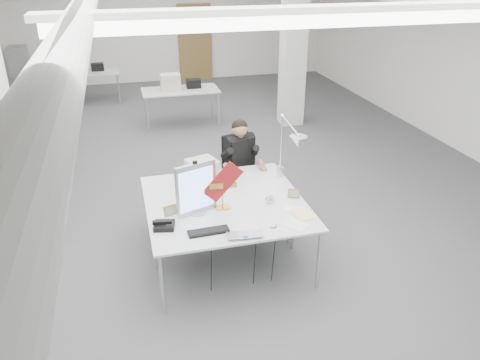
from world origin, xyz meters
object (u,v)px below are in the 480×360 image
object	(u,v)px
desk_main	(234,222)
seated_person	(240,151)
monitor	(196,189)
laptop	(246,238)
desk_phone	(164,226)
beige_monitor	(203,172)
bankers_lamp	(223,193)
office_chair	(239,176)
architect_lamp	(288,152)

from	to	relation	value
desk_main	seated_person	size ratio (longest dim) A/B	2.14
monitor	laptop	size ratio (longest dim) A/B	1.60
desk_phone	beige_monitor	size ratio (longest dim) A/B	0.63
bankers_lamp	beige_monitor	size ratio (longest dim) A/B	1.10
seated_person	laptop	distance (m)	1.99
seated_person	laptop	xyz separation A→B (m)	(-0.44, -1.94, -0.13)
office_chair	bankers_lamp	size ratio (longest dim) A/B	2.70
desk_main	architect_lamp	size ratio (longest dim) A/B	2.14
desk_main	laptop	bearing A→B (deg)	-86.43
architect_lamp	bankers_lamp	bearing A→B (deg)	-172.17
office_chair	beige_monitor	distance (m)	0.99
office_chair	beige_monitor	bearing A→B (deg)	-153.78
desk_main	laptop	size ratio (longest dim) A/B	4.90
laptop	desk_phone	distance (m)	0.88
architect_lamp	desk_main	bearing A→B (deg)	-156.53
bankers_lamp	desk_phone	bearing A→B (deg)	-155.44
bankers_lamp	beige_monitor	xyz separation A→B (m)	(-0.11, 0.65, -0.03)
desk_main	monitor	bearing A→B (deg)	141.90
laptop	bankers_lamp	size ratio (longest dim) A/B	0.99
office_chair	desk_phone	distance (m)	1.99
monitor	desk_phone	bearing A→B (deg)	-168.02
desk_phone	architect_lamp	bearing A→B (deg)	34.98
seated_person	desk_main	bearing A→B (deg)	-126.21
desk_main	architect_lamp	xyz separation A→B (m)	(0.85, 0.71, 0.43)
monitor	beige_monitor	distance (m)	0.72
bankers_lamp	desk_main	bearing A→B (deg)	-75.42
desk_main	seated_person	distance (m)	1.62
office_chair	architect_lamp	world-z (taller)	architect_lamp
laptop	architect_lamp	bearing A→B (deg)	57.93
seated_person	bankers_lamp	size ratio (longest dim) A/B	2.28
beige_monitor	architect_lamp	bearing A→B (deg)	-31.36
desk_main	beige_monitor	xyz separation A→B (m)	(-0.16, 0.95, 0.17)
laptop	bankers_lamp	bearing A→B (deg)	101.74
beige_monitor	office_chair	bearing A→B (deg)	28.06
seated_person	beige_monitor	bearing A→B (deg)	-156.09
office_chair	seated_person	xyz separation A→B (m)	(-0.00, -0.05, 0.40)
laptop	bankers_lamp	xyz separation A→B (m)	(-0.08, 0.69, 0.17)
architect_lamp	office_chair	bearing A→B (deg)	97.02
bankers_lamp	desk_phone	world-z (taller)	bankers_lamp
seated_person	bankers_lamp	world-z (taller)	seated_person
office_chair	laptop	xyz separation A→B (m)	(-0.44, -1.99, 0.27)
seated_person	architect_lamp	bearing A→B (deg)	-84.95
seated_person	desk_phone	size ratio (longest dim) A/B	3.99
desk_phone	architect_lamp	distance (m)	1.77
office_chair	beige_monitor	size ratio (longest dim) A/B	2.96
office_chair	seated_person	world-z (taller)	seated_person
desk_phone	desk_main	bearing A→B (deg)	9.13
monitor	beige_monitor	bearing A→B (deg)	54.76
beige_monitor	desk_main	bearing A→B (deg)	-97.92
laptop	desk_phone	world-z (taller)	desk_phone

